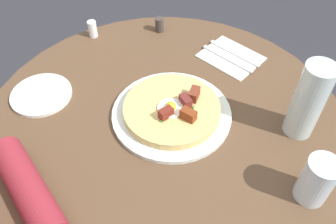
% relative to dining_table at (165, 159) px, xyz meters
% --- Properties ---
extents(dining_table, '(0.95, 0.95, 0.75)m').
position_rel_dining_table_xyz_m(dining_table, '(0.00, 0.00, 0.00)').
color(dining_table, brown).
rests_on(dining_table, ground_plane).
extents(pizza_plate, '(0.31, 0.31, 0.01)m').
position_rel_dining_table_xyz_m(pizza_plate, '(-0.01, -0.02, 0.18)').
color(pizza_plate, silver).
rests_on(pizza_plate, dining_table).
extents(breakfast_pizza, '(0.25, 0.25, 0.05)m').
position_rel_dining_table_xyz_m(breakfast_pizza, '(-0.01, -0.02, 0.20)').
color(breakfast_pizza, tan).
rests_on(breakfast_pizza, pizza_plate).
extents(bread_plate, '(0.17, 0.17, 0.01)m').
position_rel_dining_table_xyz_m(bread_plate, '(0.32, 0.13, 0.18)').
color(bread_plate, silver).
rests_on(bread_plate, dining_table).
extents(napkin, '(0.19, 0.16, 0.00)m').
position_rel_dining_table_xyz_m(napkin, '(-0.02, -0.32, 0.18)').
color(napkin, white).
rests_on(napkin, dining_table).
extents(fork, '(0.18, 0.04, 0.00)m').
position_rel_dining_table_xyz_m(fork, '(-0.02, -0.30, 0.18)').
color(fork, silver).
rests_on(fork, napkin).
extents(knife, '(0.18, 0.04, 0.00)m').
position_rel_dining_table_xyz_m(knife, '(-0.02, -0.34, 0.18)').
color(knife, silver).
rests_on(knife, napkin).
extents(water_glass, '(0.07, 0.07, 0.12)m').
position_rel_dining_table_xyz_m(water_glass, '(-0.38, -0.01, 0.24)').
color(water_glass, silver).
rests_on(water_glass, dining_table).
extents(water_bottle, '(0.07, 0.07, 0.20)m').
position_rel_dining_table_xyz_m(water_bottle, '(-0.29, -0.17, 0.28)').
color(water_bottle, silver).
rests_on(water_bottle, dining_table).
extents(salt_shaker, '(0.03, 0.03, 0.05)m').
position_rel_dining_table_xyz_m(salt_shaker, '(0.40, -0.16, 0.21)').
color(salt_shaker, white).
rests_on(salt_shaker, dining_table).
extents(pepper_shaker, '(0.03, 0.03, 0.05)m').
position_rel_dining_table_xyz_m(pepper_shaker, '(0.24, -0.31, 0.20)').
color(pepper_shaker, '#3F3833').
rests_on(pepper_shaker, dining_table).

